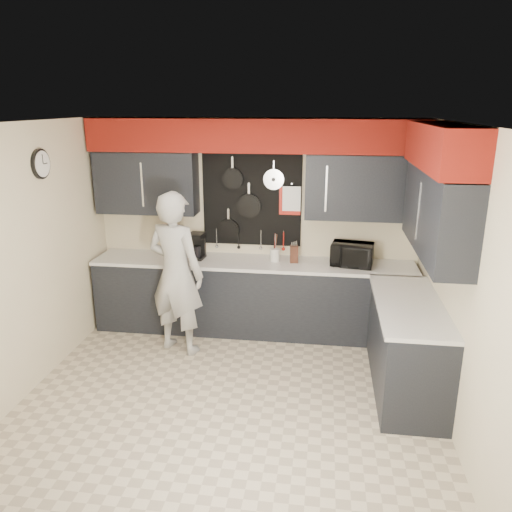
# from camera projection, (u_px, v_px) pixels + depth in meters

# --- Properties ---
(ground) EXTENTS (4.00, 4.00, 0.00)m
(ground) POSITION_uv_depth(u_px,v_px,m) (232.00, 393.00, 4.96)
(ground) COLOR #C4B598
(ground) RESTS_ON ground
(back_wall_assembly) EXTENTS (4.00, 0.36, 2.60)m
(back_wall_assembly) POSITION_uv_depth(u_px,v_px,m) (255.00, 169.00, 5.88)
(back_wall_assembly) COLOR beige
(back_wall_assembly) RESTS_ON ground
(right_wall_assembly) EXTENTS (0.36, 3.50, 2.60)m
(right_wall_assembly) POSITION_uv_depth(u_px,v_px,m) (441.00, 200.00, 4.40)
(right_wall_assembly) COLOR beige
(right_wall_assembly) RESTS_ON ground
(left_wall_assembly) EXTENTS (0.05, 3.50, 2.60)m
(left_wall_assembly) POSITION_uv_depth(u_px,v_px,m) (29.00, 256.00, 4.84)
(left_wall_assembly) COLOR beige
(left_wall_assembly) RESTS_ON ground
(base_cabinets) EXTENTS (3.95, 2.20, 0.92)m
(base_cabinets) POSITION_uv_depth(u_px,v_px,m) (290.00, 309.00, 5.83)
(base_cabinets) COLOR black
(base_cabinets) RESTS_ON ground
(microwave) EXTENTS (0.53, 0.40, 0.27)m
(microwave) POSITION_uv_depth(u_px,v_px,m) (352.00, 254.00, 5.87)
(microwave) COLOR black
(microwave) RESTS_ON base_cabinets
(knife_block) EXTENTS (0.11, 0.11, 0.21)m
(knife_block) POSITION_uv_depth(u_px,v_px,m) (294.00, 254.00, 5.98)
(knife_block) COLOR black
(knife_block) RESTS_ON base_cabinets
(utensil_crock) EXTENTS (0.12, 0.12, 0.15)m
(utensil_crock) POSITION_uv_depth(u_px,v_px,m) (275.00, 255.00, 6.05)
(utensil_crock) COLOR silver
(utensil_crock) RESTS_ON base_cabinets
(coffee_maker) EXTENTS (0.19, 0.23, 0.32)m
(coffee_maker) POSITION_uv_depth(u_px,v_px,m) (197.00, 245.00, 6.14)
(coffee_maker) COLOR black
(coffee_maker) RESTS_ON base_cabinets
(person) EXTENTS (0.79, 0.64, 1.87)m
(person) POSITION_uv_depth(u_px,v_px,m) (176.00, 274.00, 5.57)
(person) COLOR #AEADAB
(person) RESTS_ON ground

